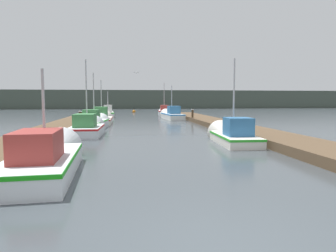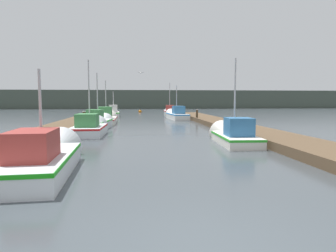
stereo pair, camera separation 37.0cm
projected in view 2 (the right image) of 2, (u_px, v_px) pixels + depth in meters
name	position (u px, v px, depth m)	size (l,w,h in m)	color
dock_left	(58.00, 129.00, 19.40)	(2.58, 40.00, 0.39)	brown
dock_right	(237.00, 128.00, 20.66)	(2.58, 40.00, 0.39)	brown
distant_shore_ridge	(140.00, 99.00, 74.45)	(120.00, 16.00, 4.19)	#424C42
fishing_boat_0	(45.00, 157.00, 9.04)	(1.97, 5.55, 3.52)	silver
fishing_boat_1	(232.00, 135.00, 14.87)	(1.77, 4.72, 4.61)	silver
fishing_boat_2	(91.00, 128.00, 18.20)	(1.82, 4.65, 4.99)	silver
fishing_boat_3	(98.00, 122.00, 22.17)	(1.97, 5.07, 4.47)	silver
fishing_boat_4	(107.00, 118.00, 27.50)	(1.86, 6.40, 4.42)	silver
fishing_boat_5	(176.00, 115.00, 32.67)	(1.98, 6.05, 4.06)	silver
fishing_boat_6	(114.00, 113.00, 36.50)	(1.65, 4.80, 3.41)	silver
fishing_boat_7	(170.00, 111.00, 41.11)	(1.85, 4.83, 4.77)	silver
mooring_piling_0	(84.00, 120.00, 21.81)	(0.26, 0.26, 1.29)	#473523
mooring_piling_1	(197.00, 115.00, 28.52)	(0.23, 0.23, 1.19)	#473523
channel_buoy	(140.00, 111.00, 48.85)	(0.53, 0.53, 1.03)	#BF6513
seagull_lead	(141.00, 73.00, 28.05)	(0.56, 0.31, 0.12)	white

